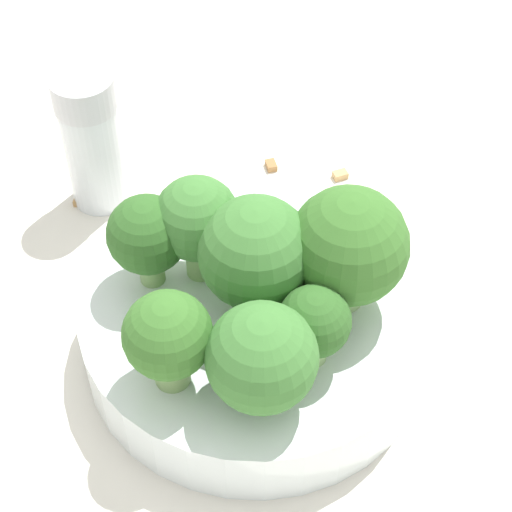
# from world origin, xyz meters

# --- Properties ---
(ground_plane) EXTENTS (3.00, 3.00, 0.00)m
(ground_plane) POSITION_xyz_m (0.00, 0.00, 0.00)
(ground_plane) COLOR silver
(bowl) EXTENTS (0.17, 0.17, 0.03)m
(bowl) POSITION_xyz_m (0.00, 0.00, 0.02)
(bowl) COLOR silver
(bowl) RESTS_ON ground_plane
(broccoli_floret_0) EXTENTS (0.04, 0.04, 0.05)m
(broccoli_floret_0) POSITION_xyz_m (0.05, -0.02, 0.06)
(broccoli_floret_0) COLOR #84AD66
(broccoli_floret_0) RESTS_ON bowl
(broccoli_floret_1) EXTENTS (0.05, 0.05, 0.06)m
(broccoli_floret_1) POSITION_xyz_m (-0.04, -0.00, 0.07)
(broccoli_floret_1) COLOR #8EB770
(broccoli_floret_1) RESTS_ON bowl
(broccoli_floret_2) EXTENTS (0.03, 0.03, 0.04)m
(broccoli_floret_2) POSITION_xyz_m (-0.02, 0.03, 0.06)
(broccoli_floret_2) COLOR #8EB770
(broccoli_floret_2) RESTS_ON bowl
(broccoli_floret_3) EXTENTS (0.05, 0.05, 0.05)m
(broccoli_floret_3) POSITION_xyz_m (-0.00, 0.05, 0.06)
(broccoli_floret_3) COLOR #84AD66
(broccoli_floret_3) RESTS_ON bowl
(broccoli_floret_4) EXTENTS (0.04, 0.04, 0.05)m
(broccoli_floret_4) POSITION_xyz_m (0.04, 0.04, 0.06)
(broccoli_floret_4) COLOR #7A9E5B
(broccoli_floret_4) RESTS_ON bowl
(broccoli_floret_5) EXTENTS (0.04, 0.04, 0.06)m
(broccoli_floret_5) POSITION_xyz_m (0.03, -0.02, 0.07)
(broccoli_floret_5) COLOR #84AD66
(broccoli_floret_5) RESTS_ON bowl
(broccoli_floret_6) EXTENTS (0.05, 0.05, 0.06)m
(broccoli_floret_6) POSITION_xyz_m (-0.00, 0.00, 0.07)
(broccoli_floret_6) COLOR #7A9E5B
(broccoli_floret_6) RESTS_ON bowl
(pepper_shaker) EXTENTS (0.03, 0.03, 0.08)m
(pepper_shaker) POSITION_xyz_m (0.09, -0.11, 0.04)
(pepper_shaker) COLOR silver
(pepper_shaker) RESTS_ON ground_plane
(almond_crumb_0) EXTENTS (0.01, 0.01, 0.01)m
(almond_crumb_0) POSITION_xyz_m (0.10, -0.11, 0.00)
(almond_crumb_0) COLOR #AD7F4C
(almond_crumb_0) RESTS_ON ground_plane
(almond_crumb_1) EXTENTS (0.01, 0.01, 0.01)m
(almond_crumb_1) POSITION_xyz_m (-0.06, -0.12, 0.00)
(almond_crumb_1) COLOR tan
(almond_crumb_1) RESTS_ON ground_plane
(almond_crumb_2) EXTENTS (0.01, 0.01, 0.01)m
(almond_crumb_2) POSITION_xyz_m (-0.09, -0.03, 0.00)
(almond_crumb_2) COLOR #AD7F4C
(almond_crumb_2) RESTS_ON ground_plane
(almond_crumb_3) EXTENTS (0.01, 0.01, 0.01)m
(almond_crumb_3) POSITION_xyz_m (-0.01, -0.13, 0.00)
(almond_crumb_3) COLOR olive
(almond_crumb_3) RESTS_ON ground_plane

